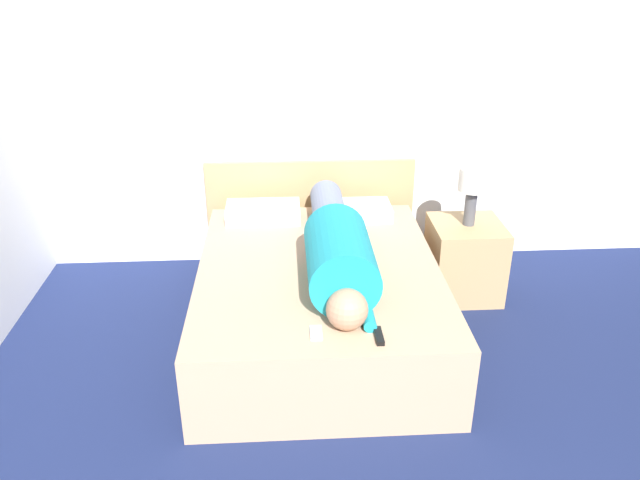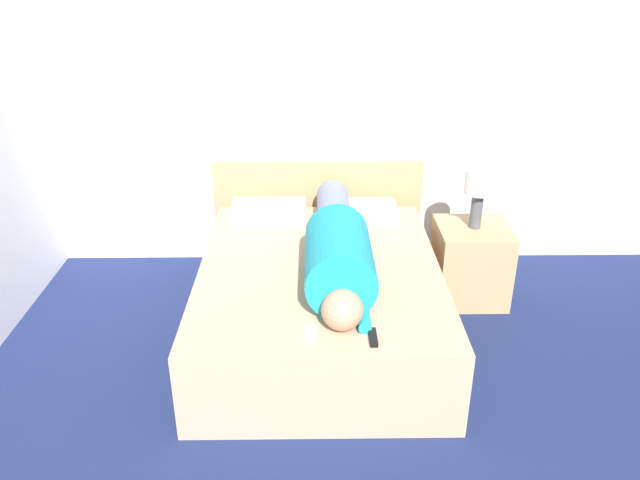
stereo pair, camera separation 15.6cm
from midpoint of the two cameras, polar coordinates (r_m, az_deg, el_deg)
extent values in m
cube|color=white|center=(4.78, 0.37, 12.72)|extent=(5.72, 0.06, 2.60)
cube|color=tan|center=(4.06, -1.23, -5.62)|extent=(1.51, 1.94, 0.52)
cube|color=tan|center=(4.98, -1.77, 2.59)|extent=(1.63, 0.04, 0.84)
cube|color=tan|center=(4.63, 12.13, -1.76)|extent=(0.50, 0.49, 0.56)
cylinder|color=#4C4C51|center=(4.47, 12.61, 2.91)|extent=(0.08, 0.08, 0.26)
cylinder|color=silver|center=(4.39, 12.86, 5.42)|extent=(0.20, 0.20, 0.16)
sphere|color=tan|center=(3.27, 1.12, -6.38)|extent=(0.22, 0.22, 0.22)
cylinder|color=teal|center=(3.60, 0.61, -1.68)|extent=(0.39, 0.71, 0.39)
cylinder|color=slate|center=(4.33, -0.11, 2.11)|extent=(0.24, 0.85, 0.24)
cylinder|color=teal|center=(3.36, 3.06, -6.97)|extent=(0.07, 0.22, 0.07)
cube|color=white|center=(4.60, -6.19, 2.54)|extent=(0.54, 0.30, 0.11)
cube|color=white|center=(4.62, 2.33, 2.69)|extent=(0.51, 0.30, 0.10)
cube|color=black|center=(3.25, 4.02, -8.76)|extent=(0.04, 0.15, 0.02)
cube|color=#B2B7BC|center=(3.28, -1.74, -8.50)|extent=(0.06, 0.13, 0.01)
camera|label=1|loc=(0.08, -91.21, -0.58)|focal=35.00mm
camera|label=2|loc=(0.08, 88.79, 0.58)|focal=35.00mm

